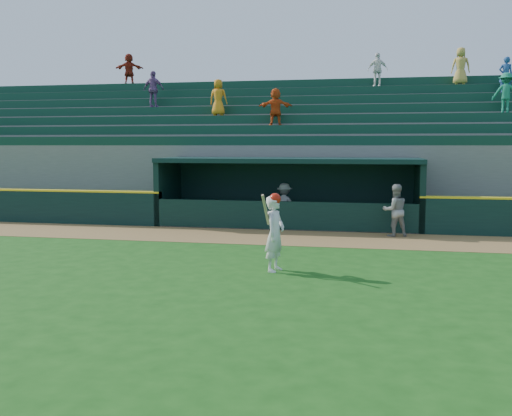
{
  "coord_description": "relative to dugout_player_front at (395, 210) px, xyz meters",
  "views": [
    {
      "loc": [
        2.87,
        -12.82,
        2.93
      ],
      "look_at": [
        0.0,
        1.6,
        1.3
      ],
      "focal_mm": 40.0,
      "sensor_mm": 36.0,
      "label": 1
    }
  ],
  "objects": [
    {
      "name": "ground",
      "position": [
        -3.7,
        -5.85,
        -0.84
      ],
      "size": [
        120.0,
        120.0,
        0.0
      ],
      "primitive_type": "plane",
      "color": "#194C13",
      "rests_on": "ground"
    },
    {
      "name": "dugout",
      "position": [
        -3.7,
        2.16,
        0.52
      ],
      "size": [
        9.4,
        2.8,
        2.46
      ],
      "color": "#60605C",
      "rests_on": "ground"
    },
    {
      "name": "dugout_player_inside",
      "position": [
        -3.84,
        1.76,
        -0.07
      ],
      "size": [
        1.08,
        0.74,
        1.55
      ],
      "primitive_type": "imported",
      "rotation": [
        0.0,
        0.0,
        2.97
      ],
      "color": "#969691",
      "rests_on": "ground"
    },
    {
      "name": "dugout_player_front",
      "position": [
        0.0,
        0.0,
        0.0
      ],
      "size": [
        0.96,
        0.84,
        1.68
      ],
      "primitive_type": "imported",
      "rotation": [
        0.0,
        0.0,
        3.42
      ],
      "color": "gray",
      "rests_on": "ground"
    },
    {
      "name": "batter_at_plate",
      "position": [
        -2.95,
        -5.77,
        0.08
      ],
      "size": [
        0.57,
        0.85,
        1.84
      ],
      "color": "silver",
      "rests_on": "ground"
    },
    {
      "name": "warning_track",
      "position": [
        -3.7,
        -0.95,
        -0.84
      ],
      "size": [
        40.0,
        3.0,
        0.01
      ],
      "primitive_type": "cube",
      "color": "olive",
      "rests_on": "ground"
    },
    {
      "name": "stands",
      "position": [
        -3.71,
        6.72,
        1.56
      ],
      "size": [
        34.5,
        6.25,
        7.47
      ],
      "color": "slate",
      "rests_on": "ground"
    }
  ]
}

